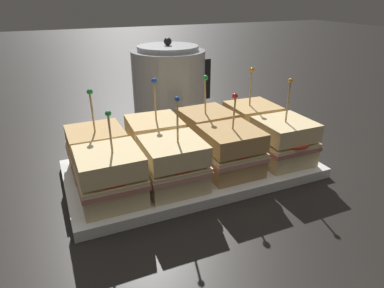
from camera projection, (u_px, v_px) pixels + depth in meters
The scene contains 11 objects.
ground_plane at pixel (192, 173), 0.66m from camera, with size 6.00×6.00×0.00m, color black.
serving_platter at pixel (192, 169), 0.66m from camera, with size 0.46×0.24×0.02m.
sandwich_front_far_left at pixel (110, 177), 0.53m from camera, with size 0.10×0.10×0.15m.
sandwich_front_center_left at pixel (173, 164), 0.56m from camera, with size 0.10×0.10×0.16m.
sandwich_front_center_right at pixel (231, 151), 0.61m from camera, with size 0.10×0.10×0.15m.
sandwich_front_far_right at pixel (284, 141), 0.65m from camera, with size 0.10×0.10×0.16m.
sandwich_back_far_left at pixel (97, 150), 0.62m from camera, with size 0.10×0.10×0.15m.
sandwich_back_center_left at pixel (155, 140), 0.66m from camera, with size 0.10×0.10×0.16m.
sandwich_back_center_right at pixel (206, 131), 0.70m from camera, with size 0.11×0.11×0.16m.
sandwich_back_far_right at pixel (252, 123), 0.74m from camera, with size 0.10×0.10×0.16m.
kettle_steel at pixel (169, 84), 0.91m from camera, with size 0.21×0.19×0.21m.
Camera 1 is at (-0.23, -0.53, 0.32)m, focal length 32.00 mm.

